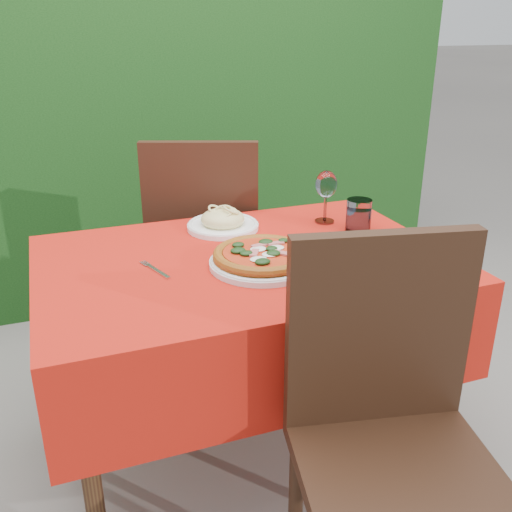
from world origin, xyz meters
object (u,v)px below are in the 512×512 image
object	(u,v)px
pizza_plate	(262,257)
water_glass	(358,217)
fork	(158,271)
wine_glass	(326,186)
chair_near	(390,420)
pasta_plate	(223,222)
chair_far	(204,238)

from	to	relation	value
pizza_plate	water_glass	size ratio (longest dim) A/B	2.94
fork	wine_glass	bearing A→B (deg)	0.96
chair_near	water_glass	bearing A→B (deg)	78.16
pasta_plate	water_glass	xyz separation A→B (m)	(0.44, -0.19, 0.03)
fork	chair_far	bearing A→B (deg)	45.83
chair_near	wine_glass	bearing A→B (deg)	85.20
chair_far	pizza_plate	distance (m)	0.76
chair_far	pizza_plate	bearing A→B (deg)	108.66
pizza_plate	wine_glass	xyz separation A→B (m)	(0.36, 0.30, 0.11)
pizza_plate	water_glass	world-z (taller)	water_glass
wine_glass	chair_near	bearing A→B (deg)	-106.55
chair_far	pizza_plate	world-z (taller)	chair_far
chair_far	pasta_plate	distance (m)	0.42
chair_near	pizza_plate	distance (m)	0.61
pasta_plate	fork	size ratio (longest dim) A/B	1.49
pasta_plate	wine_glass	distance (m)	0.39
chair_near	pizza_plate	xyz separation A→B (m)	(-0.10, 0.57, 0.20)
chair_near	chair_far	distance (m)	1.30
pizza_plate	wine_glass	world-z (taller)	wine_glass
chair_far	fork	xyz separation A→B (m)	(-0.32, -0.67, 0.17)
water_glass	chair_far	bearing A→B (deg)	125.77
pizza_plate	wine_glass	size ratio (longest dim) A/B	1.75
wine_glass	fork	bearing A→B (deg)	-160.51
chair_near	pizza_plate	world-z (taller)	chair_near
water_glass	wine_glass	distance (m)	0.17
chair_far	pasta_plate	world-z (taller)	chair_far
pizza_plate	pasta_plate	bearing A→B (deg)	91.94
fork	pasta_plate	bearing A→B (deg)	26.73
chair_far	water_glass	size ratio (longest dim) A/B	8.82
wine_glass	fork	size ratio (longest dim) A/B	1.14
water_glass	pasta_plate	bearing A→B (deg)	156.73
water_glass	pizza_plate	bearing A→B (deg)	-158.12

